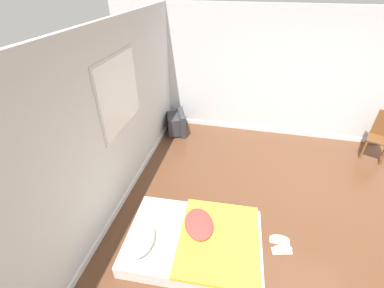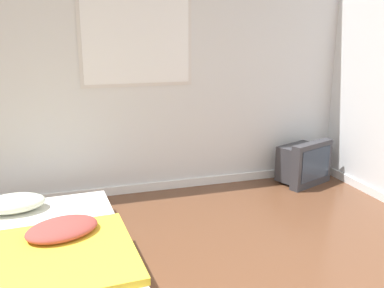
{
  "view_description": "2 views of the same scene",
  "coord_description": "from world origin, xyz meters",
  "views": [
    {
      "loc": [
        -2.62,
        1.26,
        3.06
      ],
      "look_at": [
        0.91,
        2.05,
        0.62
      ],
      "focal_mm": 24.0,
      "sensor_mm": 36.0,
      "label": 1
    },
    {
      "loc": [
        -0.39,
        -1.33,
        1.67
      ],
      "look_at": [
        0.74,
        2.25,
        0.68
      ],
      "focal_mm": 40.0,
      "sensor_mm": 36.0,
      "label": 2
    }
  ],
  "objects": [
    {
      "name": "wall_back",
      "position": [
        0.01,
        2.99,
        1.29
      ],
      "size": [
        7.77,
        0.08,
        2.6
      ],
      "color": "silver",
      "rests_on": "ground_plane"
    },
    {
      "name": "mattress_bed",
      "position": [
        -0.59,
        1.68,
        0.13
      ],
      "size": [
        1.26,
        1.78,
        0.34
      ],
      "color": "silver",
      "rests_on": "ground_plane"
    },
    {
      "name": "crt_tv",
      "position": [
        2.19,
        2.68,
        0.24
      ],
      "size": [
        0.64,
        0.54,
        0.5
      ],
      "color": "#333338",
      "rests_on": "ground_plane"
    }
  ]
}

